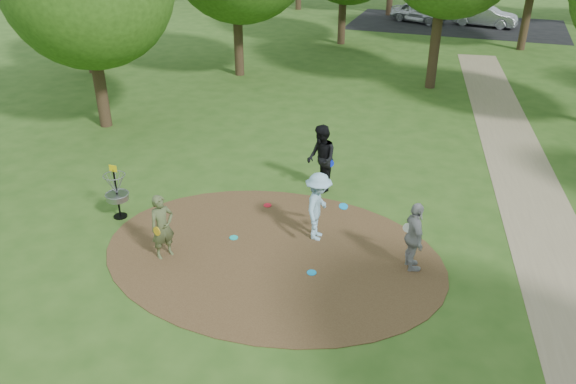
% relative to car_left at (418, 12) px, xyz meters
% --- Properties ---
extents(ground, '(100.00, 100.00, 0.00)m').
position_rel_car_left_xyz_m(ground, '(0.63, -30.00, -0.65)').
color(ground, '#2D5119').
rests_on(ground, ground).
extents(dirt_clearing, '(8.40, 8.40, 0.02)m').
position_rel_car_left_xyz_m(dirt_clearing, '(0.63, -30.00, -0.64)').
color(dirt_clearing, '#47301C').
rests_on(dirt_clearing, ground).
extents(footpath, '(7.55, 39.89, 0.01)m').
position_rel_car_left_xyz_m(footpath, '(7.13, -28.00, -0.65)').
color(footpath, '#8C7A5B').
rests_on(footpath, ground).
extents(parking_lot, '(14.00, 8.00, 0.01)m').
position_rel_car_left_xyz_m(parking_lot, '(2.63, -0.00, -0.65)').
color(parking_lot, black).
rests_on(parking_lot, ground).
extents(player_observer_with_disc, '(0.64, 0.71, 1.63)m').
position_rel_car_left_xyz_m(player_observer_with_disc, '(-1.75, -30.94, 0.16)').
color(player_observer_with_disc, '#4F5B34').
rests_on(player_observer_with_disc, ground).
extents(player_throwing_with_disc, '(1.16, 1.20, 1.80)m').
position_rel_car_left_xyz_m(player_throwing_with_disc, '(1.47, -28.94, 0.25)').
color(player_throwing_with_disc, '#97C5E1').
rests_on(player_throwing_with_disc, ground).
extents(player_walking_with_disc, '(1.15, 1.23, 2.00)m').
position_rel_car_left_xyz_m(player_walking_with_disc, '(0.79, -26.37, 0.35)').
color(player_walking_with_disc, black).
rests_on(player_walking_with_disc, ground).
extents(player_waiting_with_disc, '(0.80, 1.09, 1.72)m').
position_rel_car_left_xyz_m(player_waiting_with_disc, '(3.90, -29.50, 0.21)').
color(player_waiting_with_disc, gray).
rests_on(player_waiting_with_disc, ground).
extents(disc_ground_cyan, '(0.22, 0.22, 0.02)m').
position_rel_car_left_xyz_m(disc_ground_cyan, '(-0.52, -29.69, -0.62)').
color(disc_ground_cyan, '#16B7B3').
rests_on(disc_ground_cyan, dirt_clearing).
extents(disc_ground_blue, '(0.22, 0.22, 0.02)m').
position_rel_car_left_xyz_m(disc_ground_blue, '(1.79, -30.46, -0.62)').
color(disc_ground_blue, '#0D99DF').
rests_on(disc_ground_blue, dirt_clearing).
extents(disc_ground_red, '(0.22, 0.22, 0.02)m').
position_rel_car_left_xyz_m(disc_ground_red, '(-0.32, -27.83, -0.62)').
color(disc_ground_red, red).
rests_on(disc_ground_red, dirt_clearing).
extents(car_left, '(4.12, 2.83, 1.30)m').
position_rel_car_left_xyz_m(car_left, '(0.00, 0.00, 0.00)').
color(car_left, '#B3B6BB').
rests_on(car_left, ground).
extents(car_right, '(4.32, 2.10, 1.36)m').
position_rel_car_left_xyz_m(car_right, '(4.38, 0.04, 0.03)').
color(car_right, '#B7B7BF').
rests_on(car_right, ground).
extents(disc_golf_basket, '(0.63, 0.63, 1.54)m').
position_rel_car_left_xyz_m(disc_golf_basket, '(-3.87, -29.70, 0.22)').
color(disc_golf_basket, black).
rests_on(disc_golf_basket, ground).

